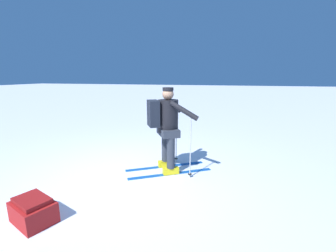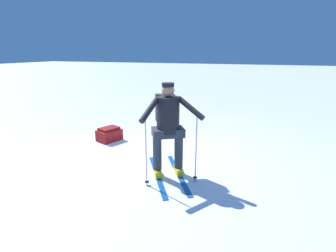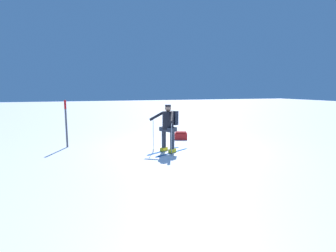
# 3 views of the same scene
# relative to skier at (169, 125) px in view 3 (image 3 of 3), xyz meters

# --- Properties ---
(ground_plane) EXTENTS (80.00, 80.00, 0.00)m
(ground_plane) POSITION_rel_skier_xyz_m (-0.67, -0.58, -0.94)
(ground_plane) COLOR white
(skier) EXTENTS (1.64, 1.27, 1.62)m
(skier) POSITION_rel_skier_xyz_m (0.00, 0.00, 0.00)
(skier) COLOR #144C9E
(skier) RESTS_ON ground_plane
(dropped_backpack) EXTENTS (0.64, 0.56, 0.33)m
(dropped_backpack) POSITION_rel_skier_xyz_m (-1.22, -1.97, -0.79)
(dropped_backpack) COLOR maroon
(dropped_backpack) RESTS_ON ground_plane
(trail_marker) EXTENTS (0.08, 0.08, 1.74)m
(trail_marker) POSITION_rel_skier_xyz_m (3.33, -1.87, 0.06)
(trail_marker) COLOR #4C4C51
(trail_marker) RESTS_ON ground_plane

